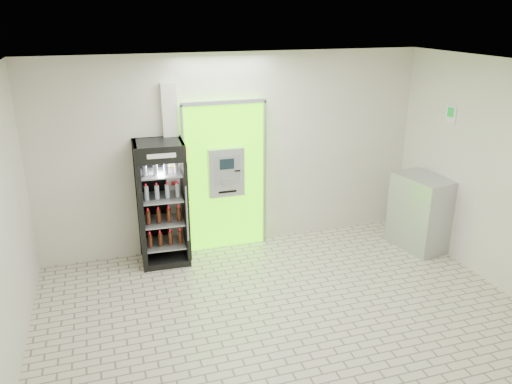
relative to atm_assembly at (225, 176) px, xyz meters
name	(u,v)px	position (x,y,z in m)	size (l,w,h in m)	color
ground	(293,327)	(0.20, -2.41, -1.17)	(6.00, 6.00, 0.00)	beige
room_shell	(297,181)	(0.20, -2.41, 0.67)	(6.00, 6.00, 6.00)	silver
atm_assembly	(225,176)	(0.00, 0.00, 0.00)	(1.30, 0.24, 2.33)	#57F700
pillar	(173,171)	(-0.78, 0.04, 0.13)	(0.22, 0.11, 2.60)	silver
beverage_cooler	(162,205)	(-1.00, -0.22, -0.29)	(0.72, 0.67, 1.84)	black
steel_cabinet	(421,212)	(2.90, -0.98, -0.59)	(0.73, 0.96, 1.17)	#A6A8AD
exit_sign	(451,114)	(3.19, -1.01, 0.95)	(0.02, 0.22, 0.26)	white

